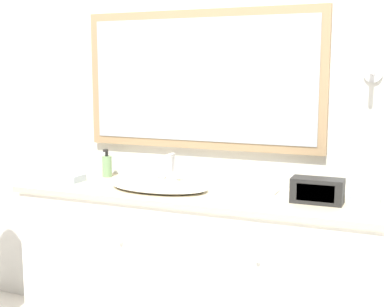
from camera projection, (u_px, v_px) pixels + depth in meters
name	position (u px, v px, depth m)	size (l,w,h in m)	color
wall_back	(224.00, 118.00, 2.98)	(8.00, 0.18, 2.55)	silver
vanity_counter	(205.00, 277.00, 2.83)	(2.05, 0.55, 0.92)	silver
sink_basin	(160.00, 186.00, 2.84)	(0.54, 0.36, 0.17)	silver
soap_bottle	(107.00, 166.00, 3.17)	(0.06, 0.06, 0.17)	#709966
appliance_box	(317.00, 191.00, 2.54)	(0.24, 0.12, 0.12)	black
hand_towel_near_sink	(66.00, 178.00, 3.04)	(0.19, 0.12, 0.04)	#A8B7C6
hand_towel_far_corner	(365.00, 199.00, 2.56)	(0.14, 0.11, 0.03)	#A8B7C6
metal_tray	(258.00, 191.00, 2.77)	(0.20, 0.11, 0.01)	#ADADB2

